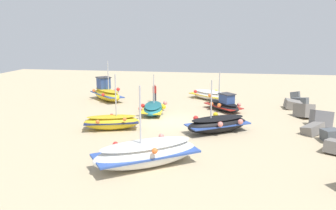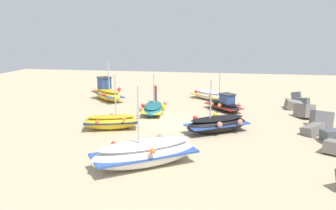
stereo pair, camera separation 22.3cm
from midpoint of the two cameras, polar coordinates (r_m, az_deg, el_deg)
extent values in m
plane|color=tan|center=(24.41, 0.22, -2.66)|extent=(57.21, 57.21, 0.00)
ellipsoid|color=white|center=(32.31, 6.47, 1.60)|extent=(3.67, 3.95, 0.80)
cube|color=gold|center=(32.30, 6.47, 1.66)|extent=(3.61, 3.86, 0.10)
ellipsoid|color=beige|center=(32.26, 6.48, 2.15)|extent=(3.22, 3.46, 0.15)
sphere|color=orange|center=(31.03, 6.54, 1.54)|extent=(0.30, 0.30, 0.30)
sphere|color=yellow|center=(32.92, 7.56, 2.22)|extent=(0.30, 0.30, 0.30)
sphere|color=red|center=(32.23, 4.23, 2.18)|extent=(0.30, 0.30, 0.30)
ellipsoid|color=#1E6670|center=(26.65, -2.64, -0.65)|extent=(3.87, 1.80, 0.76)
cube|color=gold|center=(26.65, -2.64, -0.58)|extent=(3.72, 1.81, 0.13)
ellipsoid|color=#1A565F|center=(26.59, -2.65, -0.05)|extent=(3.40, 1.56, 0.18)
cylinder|color=#B7B7BC|center=(26.90, -2.54, 2.60)|extent=(0.08, 0.08, 2.20)
sphere|color=#EA7F75|center=(27.47, -0.70, 0.33)|extent=(0.32, 0.32, 0.32)
sphere|color=red|center=(27.04, -4.31, -0.11)|extent=(0.32, 0.32, 0.32)
sphere|color=yellow|center=(26.20, -0.93, -0.32)|extent=(0.32, 0.32, 0.32)
sphere|color=#EA7F75|center=(25.76, -4.71, -0.60)|extent=(0.32, 0.32, 0.32)
ellipsoid|color=black|center=(21.98, 7.71, -3.16)|extent=(3.49, 4.20, 0.96)
cube|color=#2D4C9E|center=(21.97, 7.71, -3.04)|extent=(3.44, 4.09, 0.09)
ellipsoid|color=black|center=(21.88, 7.73, -2.15)|extent=(3.07, 3.69, 0.16)
cylinder|color=#B7B7BC|center=(21.35, 6.69, 0.91)|extent=(0.08, 0.08, 2.31)
sphere|color=red|center=(22.06, 4.20, -2.13)|extent=(0.32, 0.32, 0.32)
sphere|color=#EA7F75|center=(21.04, 8.11, -3.09)|extent=(0.32, 0.32, 0.32)
sphere|color=yellow|center=(22.75, 7.38, -1.56)|extent=(0.32, 0.32, 0.32)
sphere|color=#EA7F75|center=(21.83, 11.30, -2.66)|extent=(0.32, 0.32, 0.32)
ellipsoid|color=white|center=(16.48, -3.86, -7.92)|extent=(4.32, 5.07, 1.22)
cube|color=#2D4C9E|center=(16.46, -3.86, -7.73)|extent=(4.22, 4.92, 0.17)
ellipsoid|color=beige|center=(16.32, -3.88, -6.32)|extent=(3.77, 4.44, 0.25)
cylinder|color=#B7B7BC|center=(15.83, -4.89, -1.59)|extent=(0.08, 0.08, 2.64)
sphere|color=red|center=(16.80, -8.83, -6.29)|extent=(0.27, 0.27, 0.27)
sphere|color=orange|center=(15.53, -2.57, -7.40)|extent=(0.27, 0.27, 0.27)
sphere|color=#EA7F75|center=(17.58, -1.47, -5.05)|extent=(0.27, 0.27, 0.27)
ellipsoid|color=gold|center=(22.68, -9.34, -2.80)|extent=(2.34, 3.74, 0.95)
cube|color=navy|center=(22.67, -9.34, -2.69)|extent=(2.32, 3.61, 0.12)
ellipsoid|color=gold|center=(22.59, -9.37, -1.87)|extent=(2.04, 3.28, 0.19)
cylinder|color=#B7B7BC|center=(22.29, -8.70, 1.58)|extent=(0.08, 0.08, 2.61)
sphere|color=orange|center=(21.84, -7.28, -2.28)|extent=(0.24, 0.24, 0.24)
sphere|color=red|center=(23.34, -9.32, -1.67)|extent=(0.24, 0.24, 0.24)
sphere|color=orange|center=(21.92, -11.54, -2.66)|extent=(0.24, 0.24, 0.24)
ellipsoid|color=black|center=(28.00, 8.62, -0.19)|extent=(3.52, 3.20, 0.68)
cube|color=maroon|center=(27.99, 8.63, -0.13)|extent=(3.44, 3.15, 0.07)
ellipsoid|color=black|center=(27.94, 8.64, 0.36)|extent=(3.09, 2.81, 0.12)
cube|color=#2D4784|center=(27.53, 9.22, 1.01)|extent=(1.25, 1.23, 0.69)
cube|color=#333338|center=(27.46, 9.25, 1.78)|extent=(1.46, 1.42, 0.06)
cylinder|color=#B7B7BC|center=(28.15, 8.03, 2.97)|extent=(0.08, 0.08, 2.31)
sphere|color=#EA7F75|center=(29.18, 8.63, 0.65)|extent=(0.31, 0.31, 0.31)
sphere|color=orange|center=(27.89, 6.78, 0.19)|extent=(0.31, 0.31, 0.31)
sphere|color=orange|center=(28.43, 9.84, 0.31)|extent=(0.31, 0.31, 0.31)
sphere|color=orange|center=(27.11, 8.01, -0.04)|extent=(0.31, 0.31, 0.31)
sphere|color=#EA7F75|center=(27.69, 11.12, 0.03)|extent=(0.31, 0.31, 0.31)
ellipsoid|color=gold|center=(32.03, -10.00, 1.61)|extent=(4.03, 4.00, 1.09)
cube|color=#2D4C9E|center=(32.02, -10.00, 1.69)|extent=(3.90, 3.87, 0.19)
ellipsoid|color=gold|center=(31.96, -10.02, 2.34)|extent=(3.51, 3.48, 0.25)
cube|color=#2D4784|center=(32.42, -10.52, 3.48)|extent=(1.36, 1.36, 0.99)
cube|color=#333338|center=(32.35, -10.56, 4.40)|extent=(1.58, 1.58, 0.06)
cylinder|color=#B7B7BC|center=(31.41, -9.81, 4.70)|extent=(0.08, 0.08, 2.57)
sphere|color=red|center=(30.78, -10.60, 1.63)|extent=(0.28, 0.28, 0.28)
sphere|color=#EA7F75|center=(32.31, -8.72, 2.32)|extent=(0.28, 0.28, 0.28)
sphere|color=orange|center=(32.54, -12.04, 2.30)|extent=(0.28, 0.28, 0.28)
cylinder|color=#2D2D38|center=(30.79, -2.23, 1.20)|extent=(0.14, 0.14, 0.81)
cylinder|color=#2D2D38|center=(30.80, -2.52, 1.20)|extent=(0.14, 0.14, 0.81)
cylinder|color=maroon|center=(30.67, -2.39, 2.48)|extent=(0.32, 0.32, 0.59)
sphere|color=tan|center=(30.61, -2.39, 3.23)|extent=(0.22, 0.22, 0.22)
cube|color=#4C5156|center=(33.49, 19.62, 1.36)|extent=(1.38, 1.12, 1.03)
cube|color=#4C5156|center=(31.31, 20.30, 0.50)|extent=(1.41, 1.50, 0.89)
cube|color=slate|center=(29.91, 19.26, 0.05)|extent=(1.32, 1.33, 0.89)
cube|color=slate|center=(27.21, 20.80, -0.86)|extent=(1.76, 1.42, 1.30)
cube|color=slate|center=(25.13, 23.18, -2.00)|extent=(1.26, 1.42, 1.30)
cube|color=slate|center=(23.08, 22.01, -3.67)|extent=(1.55, 1.63, 0.86)
cube|color=#4C5156|center=(21.95, 24.53, -4.51)|extent=(1.31, 1.11, 0.88)
cube|color=slate|center=(20.20, 25.07, -6.07)|extent=(1.66, 1.49, 0.84)
cylinder|color=#3F3F42|center=(36.07, -8.19, 2.13)|extent=(0.08, 0.08, 0.13)
sphere|color=red|center=(36.03, -8.20, 2.52)|extent=(0.36, 0.36, 0.36)
camera|label=1|loc=(0.11, -90.25, -0.05)|focal=37.89mm
camera|label=2|loc=(0.11, 89.75, 0.05)|focal=37.89mm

